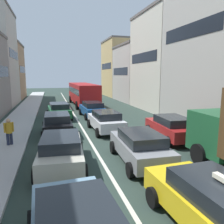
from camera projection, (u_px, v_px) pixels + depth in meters
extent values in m
cube|color=#B9B9B9|center=(22.00, 118.00, 21.09)|extent=(2.60, 64.00, 0.14)
cube|color=silver|center=(75.00, 116.00, 22.40)|extent=(0.16, 60.00, 0.01)
cube|color=silver|center=(108.00, 114.00, 23.28)|extent=(0.16, 60.00, 0.01)
cube|color=black|center=(2.00, 71.00, 21.81)|extent=(0.02, 7.04, 1.10)
cube|color=black|center=(14.00, 55.00, 29.80)|extent=(0.02, 7.04, 1.10)
cube|color=#9E7556|center=(1.00, 72.00, 37.63)|extent=(7.00, 8.70, 9.02)
cube|color=black|center=(23.00, 70.00, 38.47)|extent=(0.02, 7.04, 1.10)
cube|color=tan|center=(124.00, 69.00, 43.21)|extent=(7.00, 8.70, 10.31)
cube|color=black|center=(106.00, 66.00, 42.22)|extent=(0.02, 7.04, 1.10)
cube|color=#66605B|center=(124.00, 41.00, 42.34)|extent=(7.20, 8.70, 0.30)
cube|color=#B2ADA3|center=(141.00, 74.00, 35.00)|extent=(7.00, 8.70, 8.32)
cube|color=black|center=(120.00, 71.00, 34.02)|extent=(0.02, 7.04, 1.10)
cube|color=#66605B|center=(142.00, 46.00, 34.29)|extent=(7.20, 8.70, 0.30)
cube|color=beige|center=(170.00, 63.00, 26.42)|extent=(7.00, 8.70, 10.92)
cube|color=black|center=(143.00, 58.00, 25.41)|extent=(0.02, 7.04, 1.10)
cube|color=#66605B|center=(172.00, 13.00, 25.49)|extent=(7.20, 8.70, 0.30)
cube|color=black|center=(189.00, 31.00, 16.82)|extent=(0.02, 7.04, 1.10)
cube|color=#1E5933|center=(224.00, 133.00, 10.28)|extent=(2.43, 2.43, 1.90)
cube|color=black|center=(207.00, 120.00, 11.37)|extent=(2.02, 0.05, 0.70)
cylinder|color=black|center=(199.00, 154.00, 10.22)|extent=(0.31, 0.96, 0.96)
cube|color=yellow|center=(213.00, 208.00, 5.75)|extent=(1.99, 4.38, 0.70)
cube|color=#1E2328|center=(220.00, 192.00, 5.47)|extent=(1.69, 2.48, 0.52)
cube|color=#F2EACC|center=(221.00, 178.00, 5.41)|extent=(0.18, 0.45, 0.12)
cylinder|color=black|center=(153.00, 197.00, 6.90)|extent=(0.25, 0.65, 0.64)
cylinder|color=black|center=(202.00, 188.00, 7.46)|extent=(0.25, 0.65, 0.64)
cube|color=#1E2328|center=(79.00, 224.00, 4.29)|extent=(1.72, 2.50, 0.52)
cylinder|color=black|center=(33.00, 223.00, 5.71)|extent=(0.26, 0.65, 0.64)
cylinder|color=black|center=(102.00, 209.00, 6.29)|extent=(0.26, 0.65, 0.64)
cube|color=gray|center=(139.00, 148.00, 10.43)|extent=(1.94, 4.35, 0.70)
cube|color=#1E2328|center=(141.00, 138.00, 10.15)|extent=(1.66, 2.46, 0.52)
cylinder|color=black|center=(113.00, 147.00, 11.68)|extent=(0.24, 0.65, 0.64)
cylinder|color=black|center=(146.00, 145.00, 12.10)|extent=(0.24, 0.65, 0.64)
cylinder|color=black|center=(130.00, 170.00, 8.88)|extent=(0.24, 0.65, 0.64)
cylinder|color=black|center=(172.00, 166.00, 9.30)|extent=(0.24, 0.65, 0.64)
cube|color=beige|center=(61.00, 152.00, 9.88)|extent=(2.09, 4.41, 0.70)
cube|color=#1E2328|center=(61.00, 142.00, 9.59)|extent=(1.75, 2.51, 0.52)
cylinder|color=black|center=(43.00, 151.00, 11.17)|extent=(0.26, 0.65, 0.64)
cylinder|color=black|center=(80.00, 148.00, 11.53)|extent=(0.26, 0.65, 0.64)
cylinder|color=black|center=(35.00, 176.00, 8.34)|extent=(0.26, 0.65, 0.64)
cylinder|color=black|center=(85.00, 172.00, 8.70)|extent=(0.26, 0.65, 0.64)
cube|color=silver|center=(105.00, 122.00, 16.19)|extent=(1.92, 4.35, 0.70)
cube|color=#1E2328|center=(106.00, 115.00, 15.91)|extent=(1.65, 2.45, 0.52)
cylinder|color=black|center=(89.00, 123.00, 17.36)|extent=(0.24, 0.65, 0.64)
cylinder|color=black|center=(112.00, 122.00, 17.89)|extent=(0.24, 0.65, 0.64)
cylinder|color=black|center=(98.00, 133.00, 14.60)|extent=(0.24, 0.65, 0.64)
cylinder|color=black|center=(124.00, 131.00, 15.13)|extent=(0.24, 0.65, 0.64)
cube|color=black|center=(57.00, 125.00, 15.31)|extent=(1.81, 4.30, 0.70)
cube|color=#1E2328|center=(57.00, 117.00, 15.02)|extent=(1.59, 2.41, 0.52)
cylinder|color=black|center=(44.00, 126.00, 16.51)|extent=(0.22, 0.64, 0.64)
cylinder|color=black|center=(69.00, 125.00, 17.00)|extent=(0.22, 0.64, 0.64)
cylinder|color=black|center=(43.00, 136.00, 13.73)|extent=(0.22, 0.64, 0.64)
cylinder|color=black|center=(73.00, 134.00, 14.22)|extent=(0.22, 0.64, 0.64)
cube|color=#194C8C|center=(92.00, 110.00, 21.72)|extent=(2.01, 4.39, 0.70)
cube|color=#1E2328|center=(93.00, 105.00, 21.44)|extent=(1.70, 2.48, 0.52)
cylinder|color=black|center=(80.00, 112.00, 22.86)|extent=(0.25, 0.65, 0.64)
cylinder|color=black|center=(98.00, 111.00, 23.43)|extent=(0.25, 0.65, 0.64)
cylinder|color=black|center=(86.00, 117.00, 20.12)|extent=(0.25, 0.65, 0.64)
cylinder|color=black|center=(106.00, 116.00, 20.69)|extent=(0.25, 0.65, 0.64)
cube|color=#19592D|center=(59.00, 111.00, 20.90)|extent=(2.08, 4.41, 0.70)
cube|color=#1E2328|center=(59.00, 106.00, 20.62)|extent=(1.74, 2.51, 0.52)
cylinder|color=black|center=(48.00, 113.00, 22.02)|extent=(0.26, 0.65, 0.64)
cylinder|color=black|center=(67.00, 112.00, 22.61)|extent=(0.26, 0.65, 0.64)
cylinder|color=black|center=(50.00, 119.00, 19.30)|extent=(0.26, 0.65, 0.64)
cylinder|color=black|center=(72.00, 117.00, 19.89)|extent=(0.26, 0.65, 0.64)
cube|color=#A51E1E|center=(171.00, 129.00, 14.19)|extent=(2.00, 4.38, 0.70)
cube|color=#1E2328|center=(173.00, 121.00, 13.91)|extent=(1.69, 2.48, 0.52)
cylinder|color=black|center=(149.00, 130.00, 15.46)|extent=(0.25, 0.65, 0.64)
cylinder|color=black|center=(173.00, 128.00, 15.85)|extent=(0.25, 0.65, 0.64)
cylinder|color=black|center=(168.00, 142.00, 12.64)|extent=(0.25, 0.65, 0.64)
cylinder|color=black|center=(197.00, 140.00, 13.04)|extent=(0.25, 0.65, 0.64)
cube|color=#B21919|center=(83.00, 93.00, 29.42)|extent=(2.80, 10.57, 2.40)
cube|color=black|center=(83.00, 90.00, 29.36)|extent=(2.81, 9.94, 0.70)
cylinder|color=black|center=(70.00, 99.00, 32.83)|extent=(0.33, 1.01, 1.00)
cylinder|color=black|center=(87.00, 99.00, 33.54)|extent=(0.33, 1.01, 1.00)
cylinder|color=black|center=(77.00, 105.00, 26.29)|extent=(0.33, 1.01, 1.00)
cylinder|color=black|center=(98.00, 105.00, 27.00)|extent=(0.33, 1.01, 1.00)
cylinder|color=#262D47|center=(8.00, 140.00, 12.60)|extent=(0.16, 0.16, 0.82)
cylinder|color=#262D47|center=(11.00, 140.00, 12.71)|extent=(0.16, 0.16, 0.82)
cylinder|color=gold|center=(9.00, 128.00, 12.54)|extent=(0.34, 0.34, 0.60)
sphere|color=tan|center=(8.00, 121.00, 12.47)|extent=(0.24, 0.24, 0.24)
cylinder|color=gold|center=(4.00, 128.00, 12.40)|extent=(0.10, 0.10, 0.55)
cylinder|color=gold|center=(13.00, 127.00, 12.67)|extent=(0.10, 0.10, 0.55)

